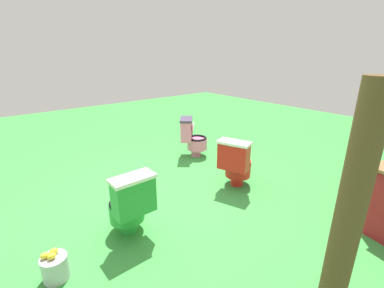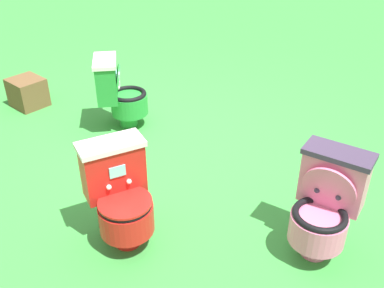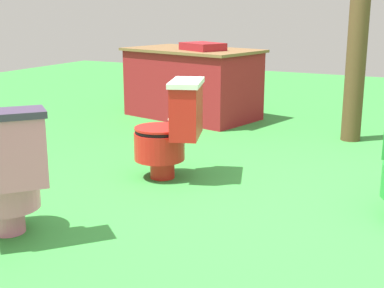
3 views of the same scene
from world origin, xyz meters
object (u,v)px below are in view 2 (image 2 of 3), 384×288
Objects in this scene: small_crate at (28,92)px; lemon_bucket at (111,85)px; toilet_green at (119,93)px; toilet_red at (120,195)px; toilet_pink at (325,204)px.

lemon_bucket is (0.17, -0.91, -0.04)m from small_crate.
toilet_green is at bearing -171.35° from lemon_bucket.
toilet_green reaches higher than small_crate.
lemon_bucket is (2.44, 0.14, -0.25)m from toilet_red.
toilet_red is at bearing 28.90° from toilet_pink.
small_crate is at bearing 100.50° from lemon_bucket.
toilet_pink and toilet_red have the same top height.
toilet_pink is 2.63× the size of lemon_bucket.
toilet_pink is 2.36m from toilet_green.
small_crate is at bearing -85.06° from toilet_red.
toilet_green is at bearing -120.99° from small_crate.
toilet_green is (1.66, 0.03, 0.00)m from toilet_red.
toilet_red is 2.04× the size of small_crate.
toilet_pink is at bearing -137.05° from small_crate.
toilet_green is at bearing -108.98° from toilet_red.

